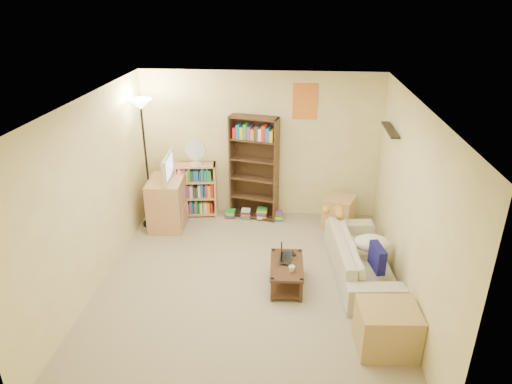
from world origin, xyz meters
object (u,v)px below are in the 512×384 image
(sofa, at_px, (361,257))
(desk_fan, at_px, (195,152))
(laptop, at_px, (290,258))
(tall_bookshelf, at_px, (254,166))
(side_table, at_px, (339,212))
(end_cabinet, at_px, (387,328))
(tv_stand, at_px, (167,203))
(short_bookshelf, at_px, (195,190))
(floor_lamp, at_px, (143,127))
(tabby_cat, at_px, (337,211))
(coffee_table, at_px, (287,273))
(mug, at_px, (292,269))
(television, at_px, (164,168))

(sofa, bearing_deg, desk_fan, 53.19)
(laptop, relative_size, tall_bookshelf, 0.22)
(tall_bookshelf, relative_size, side_table, 3.42)
(side_table, bearing_deg, end_cabinet, -84.10)
(tv_stand, xyz_separation_m, short_bookshelf, (0.39, 0.43, 0.06))
(tv_stand, bearing_deg, floor_lamp, 175.25)
(tabby_cat, bearing_deg, side_table, 81.14)
(coffee_table, distance_m, end_cabinet, 1.56)
(laptop, bearing_deg, sofa, -67.01)
(short_bookshelf, height_order, end_cabinet, short_bookshelf)
(tabby_cat, distance_m, end_cabinet, 2.21)
(side_table, bearing_deg, mug, -111.19)
(tabby_cat, bearing_deg, mug, -117.67)
(desk_fan, height_order, end_cabinet, desk_fan)
(tall_bookshelf, bearing_deg, tabby_cat, -22.12)
(tabby_cat, bearing_deg, tv_stand, 169.35)
(desk_fan, xyz_separation_m, end_cabinet, (2.73, -3.05, -0.92))
(tv_stand, distance_m, floor_lamp, 1.33)
(tall_bookshelf, xyz_separation_m, desk_fan, (-0.98, -0.05, 0.23))
(desk_fan, bearing_deg, tabby_cat, -21.40)
(desk_fan, bearing_deg, short_bookshelf, 139.22)
(tall_bookshelf, bearing_deg, coffee_table, -59.60)
(sofa, xyz_separation_m, coffee_table, (-1.03, -0.37, -0.06))
(coffee_table, distance_m, laptop, 0.20)
(coffee_table, relative_size, tall_bookshelf, 0.44)
(tabby_cat, relative_size, tv_stand, 0.53)
(tabby_cat, height_order, floor_lamp, floor_lamp)
(coffee_table, height_order, laptop, laptop)
(laptop, distance_m, side_table, 1.86)
(sofa, distance_m, short_bookshelf, 3.15)
(television, relative_size, tall_bookshelf, 0.42)
(end_cabinet, bearing_deg, short_bookshelf, 131.94)
(mug, distance_m, television, 2.82)
(tv_stand, bearing_deg, tall_bookshelf, 13.16)
(sofa, xyz_separation_m, end_cabinet, (0.10, -1.44, -0.01))
(laptop, xyz_separation_m, desk_fan, (-1.63, 1.85, 0.82))
(television, bearing_deg, tv_stand, -0.00)
(mug, xyz_separation_m, floor_lamp, (-2.39, 1.76, 1.33))
(sofa, xyz_separation_m, short_bookshelf, (-2.68, 1.65, 0.20))
(side_table, bearing_deg, coffee_table, -114.79)
(mug, relative_size, tall_bookshelf, 0.06)
(tv_stand, relative_size, end_cabinet, 1.29)
(mug, xyz_separation_m, short_bookshelf, (-1.72, 2.19, 0.09))
(floor_lamp, xyz_separation_m, end_cabinet, (3.45, -2.66, -1.44))
(television, bearing_deg, short_bookshelf, -45.50)
(tabby_cat, distance_m, coffee_table, 1.35)
(tabby_cat, height_order, end_cabinet, tabby_cat)
(sofa, bearing_deg, end_cabinet, 178.62)
(television, height_order, tall_bookshelf, tall_bookshelf)
(tall_bookshelf, bearing_deg, mug, -59.28)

